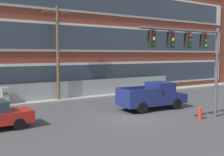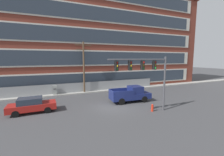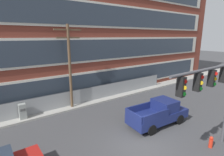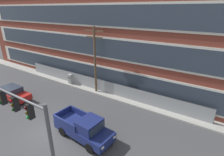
{
  "view_description": "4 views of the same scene",
  "coord_description": "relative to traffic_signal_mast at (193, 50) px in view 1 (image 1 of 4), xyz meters",
  "views": [
    {
      "loc": [
        -10.74,
        -14.21,
        4.03
      ],
      "look_at": [
        1.22,
        3.73,
        2.21
      ],
      "focal_mm": 45.0,
      "sensor_mm": 36.0,
      "label": 1
    },
    {
      "loc": [
        -6.38,
        -15.18,
        5.49
      ],
      "look_at": [
        2.1,
        4.87,
        2.65
      ],
      "focal_mm": 24.0,
      "sensor_mm": 36.0,
      "label": 2
    },
    {
      "loc": [
        -7.59,
        -7.25,
        7.01
      ],
      "look_at": [
        0.62,
        4.11,
        3.63
      ],
      "focal_mm": 28.0,
      "sensor_mm": 36.0,
      "label": 3
    },
    {
      "loc": [
        11.26,
        -7.33,
        9.89
      ],
      "look_at": [
        3.21,
        5.05,
        3.98
      ],
      "focal_mm": 28.0,
      "sensor_mm": 36.0,
      "label": 4
    }
  ],
  "objects": [
    {
      "name": "utility_pole_near_corner",
      "position": [
        -3.73,
        11.35,
        0.22
      ],
      "size": [
        2.57,
        0.26,
        8.07
      ],
      "color": "brown",
      "rests_on": "ground"
    },
    {
      "name": "traffic_signal_mast",
      "position": [
        0.0,
        0.0,
        0.0
      ],
      "size": [
        6.47,
        0.43,
        5.69
      ],
      "color": "#4C4C51",
      "rests_on": "ground"
    },
    {
      "name": "fire_hydrant",
      "position": [
        0.94,
        0.14,
        -3.9
      ],
      "size": [
        0.24,
        0.24,
        0.78
      ],
      "color": "red",
      "rests_on": "ground"
    },
    {
      "name": "brick_mill_building",
      "position": [
        -3.2,
        16.96,
        4.9
      ],
      "size": [
        50.46,
        9.75,
        18.35
      ],
      "color": "brown",
      "rests_on": "ground"
    },
    {
      "name": "ground_plane",
      "position": [
        -2.44,
        3.07,
        -4.28
      ],
      "size": [
        160.0,
        160.0,
        0.0
      ],
      "primitive_type": "plane",
      "color": "#424244"
    },
    {
      "name": "pickup_truck_navy",
      "position": [
        0.69,
        4.17,
        -3.34
      ],
      "size": [
        5.33,
        2.32,
        1.98
      ],
      "color": "navy",
      "rests_on": "ground"
    },
    {
      "name": "sidewalk_building_side",
      "position": [
        -2.44,
        11.57,
        -4.2
      ],
      "size": [
        80.0,
        1.63,
        0.16
      ],
      "primitive_type": "cube",
      "color": "#9E9B93",
      "rests_on": "ground"
    },
    {
      "name": "chain_link_fence",
      "position": [
        -3.58,
        11.7,
        -3.43
      ],
      "size": [
        25.89,
        0.06,
        1.67
      ],
      "color": "gray",
      "rests_on": "ground"
    },
    {
      "name": "electrical_cabinet",
      "position": [
        -8.16,
        11.31,
        -3.54
      ],
      "size": [
        0.55,
        0.51,
        1.48
      ],
      "color": "#939993",
      "rests_on": "ground"
    }
  ]
}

